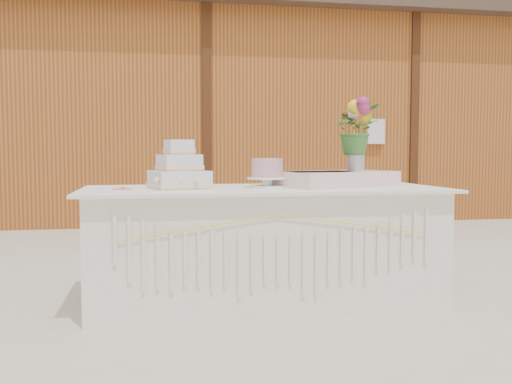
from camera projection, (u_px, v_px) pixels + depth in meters
ground at (264, 301)px, 3.87m from camera, size 80.00×80.00×0.00m
barn at (195, 113)px, 9.64m from camera, size 12.60×4.60×3.30m
cake_table at (264, 244)px, 3.84m from camera, size 2.40×1.00×0.77m
wedding_cake at (179, 172)px, 3.72m from camera, size 0.43×0.43×0.32m
pink_cake_stand at (267, 171)px, 3.81m from camera, size 0.27×0.27×0.20m
satin_runner at (334, 179)px, 3.97m from camera, size 0.95×0.78×0.10m
flower_vase at (356, 160)px, 4.00m from camera, size 0.12×0.12×0.16m
bouquet at (356, 123)px, 3.98m from camera, size 0.33×0.30×0.35m
loose_flowers at (117, 188)px, 3.66m from camera, size 0.22×0.39×0.02m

